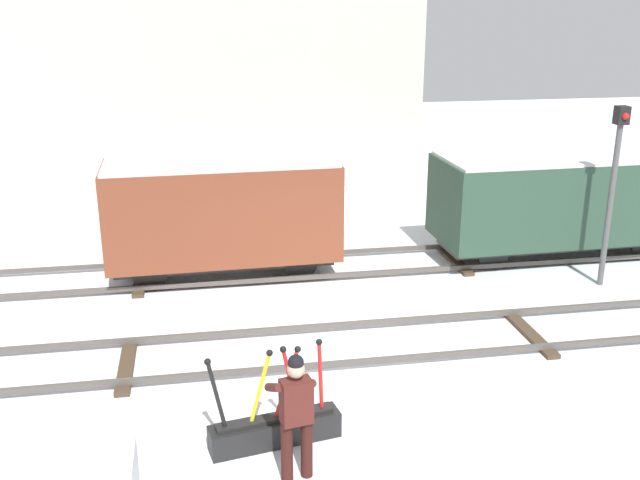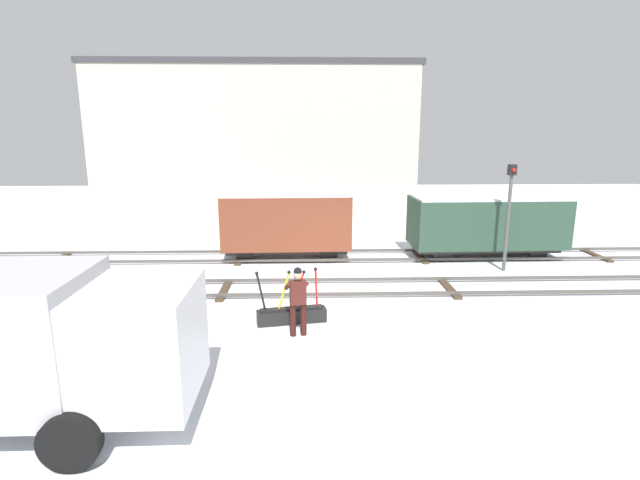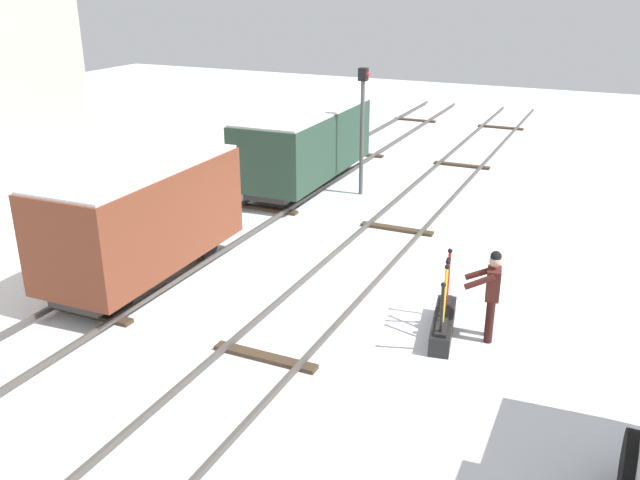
{
  "view_description": "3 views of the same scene",
  "coord_description": "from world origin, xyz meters",
  "px_view_note": "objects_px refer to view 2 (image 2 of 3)",
  "views": [
    {
      "loc": [
        -2.23,
        -11.06,
        5.76
      ],
      "look_at": [
        0.05,
        1.98,
        1.35
      ],
      "focal_mm": 40.88,
      "sensor_mm": 36.0,
      "label": 1
    },
    {
      "loc": [
        -0.98,
        -14.35,
        4.88
      ],
      "look_at": [
        -0.51,
        1.04,
        1.39
      ],
      "focal_mm": 27.14,
      "sensor_mm": 36.0,
      "label": 2
    },
    {
      "loc": [
        -12.32,
        -5.11,
        6.16
      ],
      "look_at": [
        -0.65,
        0.28,
        1.15
      ],
      "focal_mm": 37.95,
      "sensor_mm": 36.0,
      "label": 3
    }
  ],
  "objects_px": {
    "delivery_truck": "(3,341)",
    "freight_car_far_end": "(287,222)",
    "rail_worker": "(298,297)",
    "signal_post": "(509,207)",
    "freight_car_back_track": "(486,223)",
    "switch_lever_frame": "(292,313)"
  },
  "relations": [
    {
      "from": "signal_post",
      "to": "freight_car_far_end",
      "type": "height_order",
      "value": "signal_post"
    },
    {
      "from": "rail_worker",
      "to": "delivery_truck",
      "type": "distance_m",
      "value": 5.97
    },
    {
      "from": "switch_lever_frame",
      "to": "delivery_truck",
      "type": "bearing_deg",
      "value": -146.45
    },
    {
      "from": "signal_post",
      "to": "freight_car_back_track",
      "type": "xyz_separation_m",
      "value": [
        -0.03,
        1.88,
        -0.92
      ]
    },
    {
      "from": "rail_worker",
      "to": "freight_car_back_track",
      "type": "bearing_deg",
      "value": 34.61
    },
    {
      "from": "switch_lever_frame",
      "to": "signal_post",
      "type": "distance_m",
      "value": 8.96
    },
    {
      "from": "switch_lever_frame",
      "to": "freight_car_back_track",
      "type": "relative_size",
      "value": 0.31
    },
    {
      "from": "switch_lever_frame",
      "to": "rail_worker",
      "type": "xyz_separation_m",
      "value": [
        0.18,
        -0.77,
        0.72
      ]
    },
    {
      "from": "rail_worker",
      "to": "freight_car_back_track",
      "type": "xyz_separation_m",
      "value": [
        7.22,
        7.22,
        0.42
      ]
    },
    {
      "from": "freight_car_back_track",
      "to": "freight_car_far_end",
      "type": "bearing_deg",
      "value": 178.66
    },
    {
      "from": "delivery_truck",
      "to": "freight_car_far_end",
      "type": "height_order",
      "value": "delivery_truck"
    },
    {
      "from": "delivery_truck",
      "to": "switch_lever_frame",
      "type": "bearing_deg",
      "value": 43.48
    },
    {
      "from": "switch_lever_frame",
      "to": "delivery_truck",
      "type": "relative_size",
      "value": 0.3
    },
    {
      "from": "rail_worker",
      "to": "signal_post",
      "type": "relative_size",
      "value": 0.46
    },
    {
      "from": "freight_car_far_end",
      "to": "rail_worker",
      "type": "bearing_deg",
      "value": -87.16
    },
    {
      "from": "switch_lever_frame",
      "to": "delivery_truck",
      "type": "height_order",
      "value": "delivery_truck"
    },
    {
      "from": "switch_lever_frame",
      "to": "freight_car_far_end",
      "type": "relative_size",
      "value": 0.38
    },
    {
      "from": "rail_worker",
      "to": "signal_post",
      "type": "xyz_separation_m",
      "value": [
        7.25,
        5.34,
        1.34
      ]
    },
    {
      "from": "switch_lever_frame",
      "to": "delivery_truck",
      "type": "xyz_separation_m",
      "value": [
        -4.55,
        -4.38,
        1.3
      ]
    },
    {
      "from": "switch_lever_frame",
      "to": "freight_car_back_track",
      "type": "xyz_separation_m",
      "value": [
        7.4,
        6.44,
        1.13
      ]
    },
    {
      "from": "freight_car_far_end",
      "to": "signal_post",
      "type": "bearing_deg",
      "value": -14.95
    },
    {
      "from": "delivery_truck",
      "to": "signal_post",
      "type": "distance_m",
      "value": 14.97
    }
  ]
}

